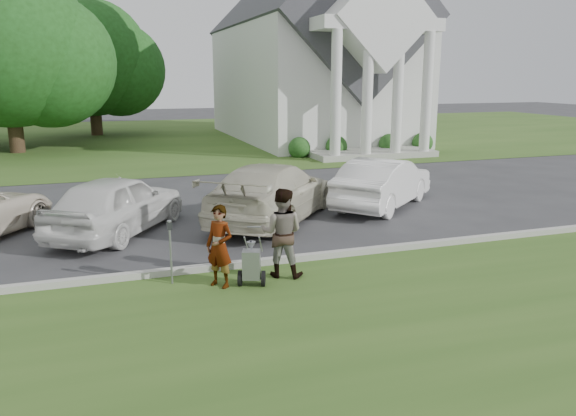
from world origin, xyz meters
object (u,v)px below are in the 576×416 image
person_right (282,233)px  tree_back (92,64)px  striping_cart (252,265)px  parking_meter_near (170,245)px  car_d (383,183)px  church (313,42)px  car_c (272,192)px  tree_left (7,52)px  car_b (117,204)px  person_left (220,247)px

person_right → tree_back: bearing=-55.4°
striping_cart → parking_meter_near: 1.61m
person_right → car_d: size_ratio=0.39×
church → person_right: bearing=-112.3°
striping_cart → car_d: (5.58, 5.23, 0.34)m
striping_cart → car_c: (1.85, 4.71, 0.39)m
person_right → parking_meter_near: person_right is taller
tree_left → striping_cart: 23.96m
car_b → car_d: (7.88, 0.55, -0.02)m
parking_meter_near → church: bearing=63.0°
tree_back → car_c: (4.58, -25.80, -3.92)m
church → parking_meter_near: (-11.73, -23.06, -5.13)m
tree_left → person_right: tree_left is taller
person_left → car_d: (6.17, 5.09, -0.04)m
person_left → person_right: bearing=56.9°
church → striping_cart: (-10.28, -23.64, -5.53)m
person_left → parking_meter_near: size_ratio=1.25×
parking_meter_near → tree_back: bearing=92.4°
tree_back → car_d: bearing=-71.8°
church → tree_left: (-17.01, -1.13, -0.83)m
parking_meter_near → car_d: car_d is taller
car_d → car_b: bearing=53.1°
tree_left → church: bearing=3.8°
striping_cart → person_left: size_ratio=0.70×
striping_cart → person_right: person_right is taller
car_b → church: bearing=-90.0°
tree_back → striping_cart: size_ratio=8.64×
church → car_d: bearing=-104.3°
church → tree_back: size_ratio=2.51×
parking_meter_near → car_d: size_ratio=0.28×
person_right → tree_left: bearing=-43.4°
car_d → car_c: bearing=57.0°
person_left → car_c: (2.44, 4.58, 0.01)m
tree_left → parking_meter_near: bearing=-76.5°
person_right → car_d: 6.91m
striping_cart → person_left: (-0.58, 0.14, 0.38)m
church → person_right: 25.70m
person_left → car_c: size_ratio=0.29×
striping_cart → car_d: size_ratio=0.24×
person_left → parking_meter_near: bearing=-157.8°
person_right → car_b: person_right is taller
church → car_b: (-12.58, -18.95, -5.17)m
church → person_left: size_ratio=15.12×
striping_cart → parking_meter_near: (-1.45, 0.57, 0.39)m
parking_meter_near → car_d: 8.43m
church → car_d: 19.69m
car_c → car_d: (3.73, 0.52, -0.05)m
car_d → tree_back: bearing=-22.7°
parking_meter_near → striping_cart: bearing=-21.6°
parking_meter_near → person_right: bearing=-6.6°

